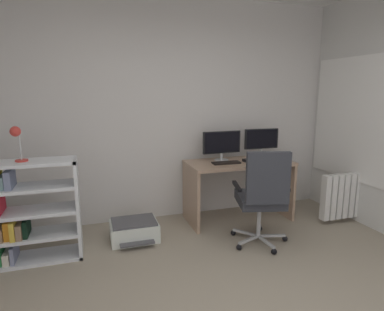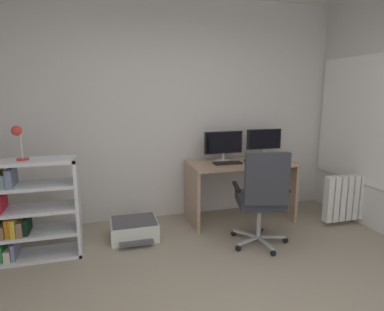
{
  "view_description": "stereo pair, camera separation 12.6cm",
  "coord_description": "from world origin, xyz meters",
  "px_view_note": "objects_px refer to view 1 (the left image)",
  "views": [
    {
      "loc": [
        -0.96,
        -1.7,
        1.62
      ],
      "look_at": [
        0.1,
        1.61,
        0.93
      ],
      "focal_mm": 30.5,
      "sensor_mm": 36.0,
      "label": 1
    },
    {
      "loc": [
        -0.84,
        -1.74,
        1.62
      ],
      "look_at": [
        0.1,
        1.61,
        0.93
      ],
      "focal_mm": 30.5,
      "sensor_mm": 36.0,
      "label": 2
    }
  ],
  "objects_px": {
    "computer_mouse": "(246,161)",
    "bookshelf": "(19,214)",
    "keyboard": "(226,163)",
    "monitor_secondary": "(261,140)",
    "printer": "(134,230)",
    "desk": "(238,178)",
    "monitor_main": "(222,144)",
    "desk_lamp": "(17,137)",
    "radiator": "(350,195)",
    "office_chair": "(262,194)"
  },
  "relations": [
    {
      "from": "computer_mouse",
      "to": "bookshelf",
      "type": "bearing_deg",
      "value": -178.13
    },
    {
      "from": "keyboard",
      "to": "monitor_secondary",
      "type": "bearing_deg",
      "value": 19.22
    },
    {
      "from": "printer",
      "to": "desk",
      "type": "bearing_deg",
      "value": 8.55
    },
    {
      "from": "monitor_main",
      "to": "desk_lamp",
      "type": "relative_size",
      "value": 1.54
    },
    {
      "from": "monitor_main",
      "to": "radiator",
      "type": "xyz_separation_m",
      "value": [
        1.49,
        -0.62,
        -0.63
      ]
    },
    {
      "from": "computer_mouse",
      "to": "radiator",
      "type": "bearing_deg",
      "value": -24.77
    },
    {
      "from": "monitor_secondary",
      "to": "bookshelf",
      "type": "xyz_separation_m",
      "value": [
        -2.82,
        -0.47,
        -0.5
      ]
    },
    {
      "from": "desk",
      "to": "radiator",
      "type": "xyz_separation_m",
      "value": [
        1.3,
        -0.5,
        -0.2
      ]
    },
    {
      "from": "radiator",
      "to": "monitor_secondary",
      "type": "bearing_deg",
      "value": 146.39
    },
    {
      "from": "printer",
      "to": "radiator",
      "type": "relative_size",
      "value": 0.64
    },
    {
      "from": "monitor_secondary",
      "to": "office_chair",
      "type": "xyz_separation_m",
      "value": [
        -0.48,
        -0.89,
        -0.41
      ]
    },
    {
      "from": "monitor_main",
      "to": "radiator",
      "type": "height_order",
      "value": "monitor_main"
    },
    {
      "from": "computer_mouse",
      "to": "desk_lamp",
      "type": "distance_m",
      "value": 2.53
    },
    {
      "from": "desk_lamp",
      "to": "keyboard",
      "type": "bearing_deg",
      "value": 7.35
    },
    {
      "from": "desk",
      "to": "office_chair",
      "type": "relative_size",
      "value": 1.24
    },
    {
      "from": "monitor_main",
      "to": "printer",
      "type": "height_order",
      "value": "monitor_main"
    },
    {
      "from": "monitor_main",
      "to": "computer_mouse",
      "type": "distance_m",
      "value": 0.37
    },
    {
      "from": "bookshelf",
      "to": "printer",
      "type": "relative_size",
      "value": 1.92
    },
    {
      "from": "office_chair",
      "to": "desk_lamp",
      "type": "xyz_separation_m",
      "value": [
        -2.3,
        0.43,
        0.63
      ]
    },
    {
      "from": "desk",
      "to": "bookshelf",
      "type": "height_order",
      "value": "bookshelf"
    },
    {
      "from": "keyboard",
      "to": "radiator",
      "type": "xyz_separation_m",
      "value": [
        1.5,
        -0.43,
        -0.43
      ]
    },
    {
      "from": "printer",
      "to": "radiator",
      "type": "bearing_deg",
      "value": -6.27
    },
    {
      "from": "monitor_main",
      "to": "keyboard",
      "type": "distance_m",
      "value": 0.28
    },
    {
      "from": "keyboard",
      "to": "office_chair",
      "type": "distance_m",
      "value": 0.74
    },
    {
      "from": "keyboard",
      "to": "office_chair",
      "type": "xyz_separation_m",
      "value": [
        0.1,
        -0.71,
        -0.19
      ]
    },
    {
      "from": "office_chair",
      "to": "bookshelf",
      "type": "height_order",
      "value": "office_chair"
    },
    {
      "from": "desk",
      "to": "office_chair",
      "type": "distance_m",
      "value": 0.78
    },
    {
      "from": "desk_lamp",
      "to": "radiator",
      "type": "relative_size",
      "value": 0.4
    },
    {
      "from": "printer",
      "to": "radiator",
      "type": "distance_m",
      "value": 2.69
    },
    {
      "from": "monitor_main",
      "to": "bookshelf",
      "type": "relative_size",
      "value": 0.51
    },
    {
      "from": "monitor_secondary",
      "to": "bookshelf",
      "type": "height_order",
      "value": "monitor_secondary"
    },
    {
      "from": "printer",
      "to": "monitor_main",
      "type": "bearing_deg",
      "value": 15.51
    },
    {
      "from": "monitor_main",
      "to": "keyboard",
      "type": "relative_size",
      "value": 1.48
    },
    {
      "from": "office_chair",
      "to": "bookshelf",
      "type": "relative_size",
      "value": 1.07
    },
    {
      "from": "office_chair",
      "to": "printer",
      "type": "relative_size",
      "value": 2.05
    },
    {
      "from": "radiator",
      "to": "desk_lamp",
      "type": "bearing_deg",
      "value": 177.69
    },
    {
      "from": "desk",
      "to": "keyboard",
      "type": "relative_size",
      "value": 3.83
    },
    {
      "from": "desk",
      "to": "printer",
      "type": "xyz_separation_m",
      "value": [
        -1.36,
        -0.2,
        -0.44
      ]
    },
    {
      "from": "computer_mouse",
      "to": "office_chair",
      "type": "bearing_deg",
      "value": -108.62
    },
    {
      "from": "desk",
      "to": "keyboard",
      "type": "bearing_deg",
      "value": -162.46
    },
    {
      "from": "bookshelf",
      "to": "radiator",
      "type": "height_order",
      "value": "bookshelf"
    },
    {
      "from": "desk",
      "to": "keyboard",
      "type": "height_order",
      "value": "keyboard"
    },
    {
      "from": "keyboard",
      "to": "radiator",
      "type": "height_order",
      "value": "keyboard"
    },
    {
      "from": "desk_lamp",
      "to": "monitor_secondary",
      "type": "bearing_deg",
      "value": 9.57
    },
    {
      "from": "monitor_secondary",
      "to": "radiator",
      "type": "relative_size",
      "value": 0.58
    },
    {
      "from": "bookshelf",
      "to": "monitor_main",
      "type": "bearing_deg",
      "value": 11.69
    },
    {
      "from": "monitor_secondary",
      "to": "monitor_main",
      "type": "bearing_deg",
      "value": -180.0
    },
    {
      "from": "office_chair",
      "to": "bookshelf",
      "type": "bearing_deg",
      "value": 169.7
    },
    {
      "from": "desk",
      "to": "radiator",
      "type": "distance_m",
      "value": 1.41
    },
    {
      "from": "desk",
      "to": "radiator",
      "type": "relative_size",
      "value": 1.61
    }
  ]
}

